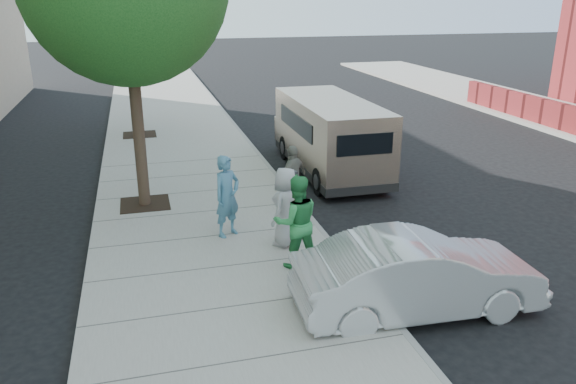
# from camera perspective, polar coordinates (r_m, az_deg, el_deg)

# --- Properties ---
(ground) EXTENTS (120.00, 120.00, 0.00)m
(ground) POSITION_cam_1_polar(r_m,az_deg,el_deg) (12.50, -3.36, -4.63)
(ground) COLOR black
(ground) RESTS_ON ground
(sidewalk) EXTENTS (5.00, 60.00, 0.15)m
(sidewalk) POSITION_cam_1_polar(r_m,az_deg,el_deg) (12.33, -7.94, -4.77)
(sidewalk) COLOR gray
(sidewalk) RESTS_ON ground
(curb_face) EXTENTS (0.12, 60.00, 0.16)m
(curb_face) POSITION_cam_1_polar(r_m,az_deg,el_deg) (12.81, 2.96, -3.65)
(curb_face) COLOR gray
(curb_face) RESTS_ON ground
(tree_far) EXTENTS (3.92, 3.80, 6.49)m
(tree_far) POSITION_cam_1_polar(r_m,az_deg,el_deg) (21.20, -15.86, 18.18)
(tree_far) COLOR black
(tree_far) RESTS_ON sidewalk
(parking_meter) EXTENTS (0.29, 0.16, 1.36)m
(parking_meter) POSITION_cam_1_polar(r_m,az_deg,el_deg) (12.09, 0.32, 0.34)
(parking_meter) COLOR gray
(parking_meter) RESTS_ON sidewalk
(van) EXTENTS (2.04, 5.94, 2.20)m
(van) POSITION_cam_1_polar(r_m,az_deg,el_deg) (16.85, 4.15, 5.89)
(van) COLOR #C8A990
(van) RESTS_ON ground
(sedan) EXTENTS (4.21, 1.62, 1.37)m
(sedan) POSITION_cam_1_polar(r_m,az_deg,el_deg) (9.68, 13.04, -8.21)
(sedan) COLOR #B4B8BC
(sedan) RESTS_ON ground
(person_officer) EXTENTS (0.78, 0.71, 1.78)m
(person_officer) POSITION_cam_1_polar(r_m,az_deg,el_deg) (11.99, -6.20, -0.42)
(person_officer) COLOR teal
(person_officer) RESTS_ON sidewalk
(person_green_shirt) EXTENTS (0.91, 0.72, 1.82)m
(person_green_shirt) POSITION_cam_1_polar(r_m,az_deg,el_deg) (10.54, 0.86, -3.06)
(person_green_shirt) COLOR #30924B
(person_green_shirt) RESTS_ON sidewalk
(person_gray_shirt) EXTENTS (0.93, 0.96, 1.66)m
(person_gray_shirt) POSITION_cam_1_polar(r_m,az_deg,el_deg) (11.50, -0.24, -1.52)
(person_gray_shirt) COLOR #A1A1A4
(person_gray_shirt) RESTS_ON sidewalk
(person_striped_polo) EXTENTS (0.96, 0.88, 1.58)m
(person_striped_polo) POSITION_cam_1_polar(r_m,az_deg,el_deg) (13.49, 0.53, 1.50)
(person_striped_polo) COLOR gray
(person_striped_polo) RESTS_ON sidewalk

